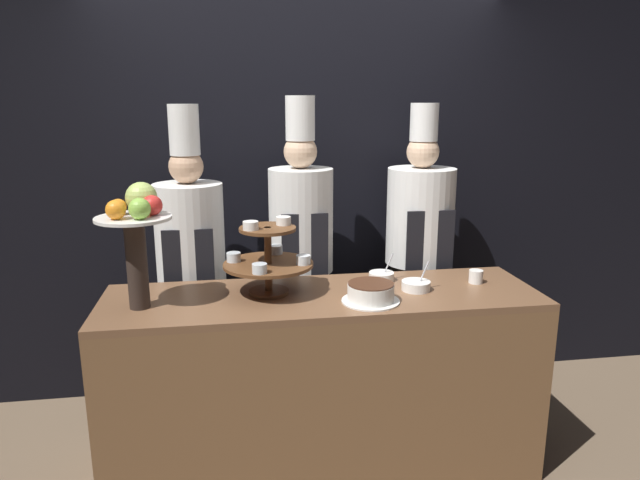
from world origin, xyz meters
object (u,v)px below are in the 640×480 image
Objects in this scene: cup_white at (476,277)px; chef_left at (191,260)px; cake_round at (371,293)px; serving_bowl_near at (416,286)px; tiered_stand at (268,257)px; chef_center_right at (419,246)px; chef_center_left at (301,248)px; serving_bowl_far at (382,276)px; fruit_pedestal at (137,226)px.

chef_left is (-1.49, 0.53, 0.01)m from cup_white.
serving_bowl_near is (0.27, 0.13, -0.02)m from cake_round.
chef_center_right is at bearing 29.24° from tiered_stand.
serving_bowl_near is 0.08× the size of chef_center_left.
serving_bowl_far is (0.14, 0.31, -0.02)m from cake_round.
cake_round is 3.81× the size of cup_white.
serving_bowl_near is at bearing -54.50° from serving_bowl_far.
chef_center_left is (0.23, 0.53, -0.10)m from tiered_stand.
serving_bowl_far is 1.09m from chef_left.
chef_left is (-1.14, 0.60, 0.02)m from serving_bowl_near.
chef_center_right is at bearing -0.00° from chef_center_left.
serving_bowl_near reaches higher than serving_bowl_far.
cup_white is (1.67, 0.09, -0.35)m from fruit_pedestal.
fruit_pedestal is 2.06× the size of cake_round.
chef_center_left is at bearing 148.01° from cup_white.
chef_left reaches higher than tiered_stand.
tiered_stand is 0.68m from chef_left.
tiered_stand is at bearing -169.24° from serving_bowl_far.
serving_bowl_far is 0.08× the size of chef_center_right.
serving_bowl_near is at bearing -5.22° from tiered_stand.
tiered_stand is at bearing -113.23° from chef_center_left.
cup_white is at bearing 17.86° from cake_round.
fruit_pedestal is 0.30× the size of chef_center_left.
serving_bowl_near is 0.64m from chef_center_right.
chef_center_right is (0.34, 0.42, 0.04)m from serving_bowl_far.
chef_left is (0.18, 0.62, -0.34)m from fruit_pedestal.
serving_bowl_far is at bearing -22.36° from chef_left.
serving_bowl_far is at bearing 66.50° from cake_round.
serving_bowl_near reaches higher than cake_round.
chef_center_right is (0.72, -0.00, -0.02)m from chef_center_left.
chef_center_right is at bearing 22.11° from fruit_pedestal.
serving_bowl_far is at bearing 10.76° from tiered_stand.
serving_bowl_near is (1.32, 0.03, -0.36)m from fruit_pedestal.
cake_round is 0.15× the size of chef_center_right.
fruit_pedestal is 0.31× the size of chef_center_right.
tiered_stand is 0.77× the size of fruit_pedestal.
serving_bowl_near is 0.78m from chef_center_left.
chef_left reaches higher than cup_white.
chef_center_right is (0.95, 0.53, -0.12)m from tiered_stand.
cake_round is at bearing -39.85° from chef_left.
cake_round is (1.06, -0.11, -0.34)m from fruit_pedestal.
tiered_stand reaches higher than serving_bowl_far.
fruit_pedestal is 1.69m from chef_center_right.
fruit_pedestal reaches higher than serving_bowl_near.
serving_bowl_near is at bearing 26.38° from cake_round.
serving_bowl_far is at bearing 125.50° from serving_bowl_near.
chef_left reaches higher than serving_bowl_far.
cup_white is 0.49m from serving_bowl_far.
cup_white is 0.55m from chef_center_right.
chef_center_left is (-0.38, 0.42, 0.06)m from serving_bowl_far.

